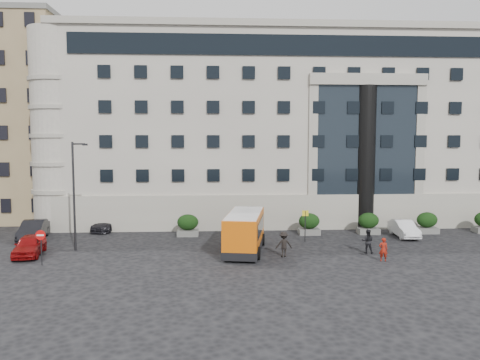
# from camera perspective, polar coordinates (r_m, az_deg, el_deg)

# --- Properties ---
(ground) EXTENTS (120.00, 120.00, 0.00)m
(ground) POSITION_cam_1_polar(r_m,az_deg,el_deg) (32.62, 0.00, -9.54)
(ground) COLOR black
(ground) RESTS_ON ground
(civic_building) EXTENTS (44.00, 24.00, 18.00)m
(civic_building) POSITION_cam_1_polar(r_m,az_deg,el_deg) (54.10, 5.08, 5.84)
(civic_building) COLOR #A19A8E
(civic_building) RESTS_ON ground
(entrance_column) EXTENTS (1.80, 1.80, 13.00)m
(entrance_column) POSITION_cam_1_polar(r_m,az_deg,el_deg) (44.07, 15.02, 2.63)
(entrance_column) COLOR black
(entrance_column) RESTS_ON ground
(apartment_near) EXTENTS (14.00, 14.00, 20.00)m
(apartment_near) POSITION_cam_1_polar(r_m,az_deg,el_deg) (56.15, -26.70, 6.32)
(apartment_near) COLOR #856E4D
(apartment_near) RESTS_ON ground
(apartment_far) EXTENTS (13.00, 13.00, 22.00)m
(apartment_far) POSITION_cam_1_polar(r_m,az_deg,el_deg) (74.02, -23.31, 6.77)
(apartment_far) COLOR #856E4D
(apartment_far) RESTS_ON ground
(hedge_a) EXTENTS (1.80, 1.26, 1.84)m
(hedge_a) POSITION_cam_1_polar(r_m,az_deg,el_deg) (40.06, -6.38, -5.48)
(hedge_a) COLOR #555553
(hedge_a) RESTS_ON ground
(hedge_b) EXTENTS (1.80, 1.26, 1.84)m
(hedge_b) POSITION_cam_1_polar(r_m,az_deg,el_deg) (40.10, 1.09, -5.43)
(hedge_b) COLOR #555553
(hedge_b) RESTS_ON ground
(hedge_c) EXTENTS (1.80, 1.26, 1.84)m
(hedge_c) POSITION_cam_1_polar(r_m,az_deg,el_deg) (40.82, 8.42, -5.30)
(hedge_c) COLOR #555553
(hedge_c) RESTS_ON ground
(hedge_d) EXTENTS (1.80, 1.26, 1.84)m
(hedge_d) POSITION_cam_1_polar(r_m,az_deg,el_deg) (42.17, 15.39, -5.10)
(hedge_d) COLOR #555553
(hedge_d) RESTS_ON ground
(hedge_e) EXTENTS (1.80, 1.26, 1.84)m
(hedge_e) POSITION_cam_1_polar(r_m,az_deg,el_deg) (44.09, 21.83, -4.84)
(hedge_e) COLOR #555553
(hedge_e) RESTS_ON ground
(street_lamp) EXTENTS (1.16, 0.18, 8.00)m
(street_lamp) POSITION_cam_1_polar(r_m,az_deg,el_deg) (36.20, -19.51, -1.35)
(street_lamp) COLOR #262628
(street_lamp) RESTS_ON ground
(bus_stop_sign) EXTENTS (0.50, 0.08, 2.52)m
(bus_stop_sign) POSITION_cam_1_polar(r_m,az_deg,el_deg) (37.80, 7.96, -4.89)
(bus_stop_sign) COLOR #262628
(bus_stop_sign) RESTS_ON ground
(no_entry_sign) EXTENTS (0.64, 0.16, 2.32)m
(no_entry_sign) POSITION_cam_1_polar(r_m,az_deg,el_deg) (33.15, -23.11, -6.79)
(no_entry_sign) COLOR #262628
(no_entry_sign) RESTS_ON ground
(minibus) EXTENTS (3.53, 7.16, 2.86)m
(minibus) POSITION_cam_1_polar(r_m,az_deg,el_deg) (34.18, 0.56, -6.16)
(minibus) COLOR #D55A0A
(minibus) RESTS_ON ground
(red_truck) EXTENTS (2.28, 4.68, 2.50)m
(red_truck) POSITION_cam_1_polar(r_m,az_deg,el_deg) (51.56, -19.60, -2.99)
(red_truck) COLOR maroon
(red_truck) RESTS_ON ground
(parked_car_a) EXTENTS (2.28, 4.46, 1.45)m
(parked_car_a) POSITION_cam_1_polar(r_m,az_deg,el_deg) (36.44, -24.28, -7.27)
(parked_car_a) COLOR maroon
(parked_car_a) RESTS_ON ground
(parked_car_b) EXTENTS (2.31, 4.98, 1.58)m
(parked_car_b) POSITION_cam_1_polar(r_m,az_deg,el_deg) (41.84, -23.88, -5.62)
(parked_car_b) COLOR black
(parked_car_b) RESTS_ON ground
(parked_car_c) EXTENTS (2.19, 4.40, 1.23)m
(parked_car_c) POSITION_cam_1_polar(r_m,az_deg,el_deg) (43.98, -16.01, -5.12)
(parked_car_c) COLOR black
(parked_car_c) RESTS_ON ground
(parked_car_d) EXTENTS (2.44, 4.91, 1.34)m
(parked_car_d) POSITION_cam_1_polar(r_m,az_deg,el_deg) (48.24, -17.51, -4.20)
(parked_car_d) COLOR black
(parked_car_d) RESTS_ON ground
(white_taxi) EXTENTS (1.64, 4.26, 1.38)m
(white_taxi) POSITION_cam_1_polar(r_m,az_deg,el_deg) (41.86, 19.35, -5.61)
(white_taxi) COLOR silver
(white_taxi) RESTS_ON ground
(pedestrian_a) EXTENTS (0.65, 0.49, 1.60)m
(pedestrian_a) POSITION_cam_1_polar(r_m,az_deg,el_deg) (33.17, 17.07, -8.10)
(pedestrian_a) COLOR maroon
(pedestrian_a) RESTS_ON ground
(pedestrian_b) EXTENTS (0.99, 0.87, 1.73)m
(pedestrian_b) POSITION_cam_1_polar(r_m,az_deg,el_deg) (35.12, 15.29, -7.22)
(pedestrian_b) COLOR black
(pedestrian_b) RESTS_ON ground
(pedestrian_c) EXTENTS (1.19, 0.73, 1.77)m
(pedestrian_c) POSITION_cam_1_polar(r_m,az_deg,el_deg) (33.01, 5.37, -7.81)
(pedestrian_c) COLOR black
(pedestrian_c) RESTS_ON ground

